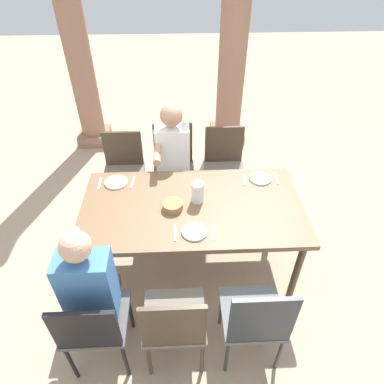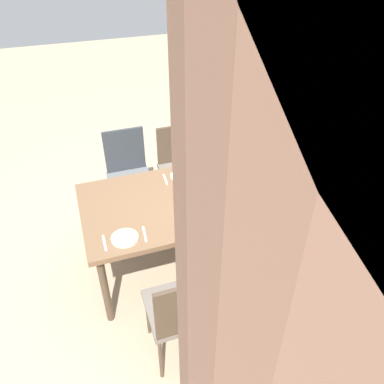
% 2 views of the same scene
% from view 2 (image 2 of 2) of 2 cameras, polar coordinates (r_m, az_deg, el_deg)
% --- Properties ---
extents(ground_plane, '(16.00, 16.00, 0.00)m').
position_cam_2_polar(ground_plane, '(3.80, 0.11, -9.80)').
color(ground_plane, tan).
extents(dining_table, '(1.88, 0.99, 0.76)m').
position_cam_2_polar(dining_table, '(3.33, 0.12, -1.48)').
color(dining_table, brown).
rests_on(dining_table, ground).
extents(chair_west_north, '(0.44, 0.44, 0.89)m').
position_cam_2_polar(chair_west_north, '(3.14, 18.42, -11.18)').
color(chair_west_north, '#6A6158').
rests_on(chair_west_north, ground).
extents(chair_west_south, '(0.44, 0.44, 0.88)m').
position_cam_2_polar(chair_west_south, '(4.35, 5.09, 5.59)').
color(chair_west_south, '#4F4F50').
rests_on(chair_west_south, ground).
extents(chair_mid_north, '(0.44, 0.44, 0.97)m').
position_cam_2_polar(chair_mid_north, '(2.87, 9.43, -13.83)').
color(chair_mid_north, '#6A6158').
rests_on(chair_mid_north, ground).
extents(chair_mid_south, '(0.44, 0.44, 0.90)m').
position_cam_2_polar(chair_mid_south, '(4.19, -1.86, 4.36)').
color(chair_mid_south, '#6A6158').
rests_on(chair_mid_south, ground).
extents(chair_east_north, '(0.44, 0.44, 0.92)m').
position_cam_2_polar(chair_east_north, '(2.74, -1.57, -17.08)').
color(chair_east_north, '#6A6158').
rests_on(chair_east_north, ground).
extents(chair_east_south, '(0.44, 0.44, 0.95)m').
position_cam_2_polar(chair_east_south, '(4.08, -9.37, 3.23)').
color(chair_east_south, '#5B5E61').
rests_on(chair_east_south, ground).
extents(diner_woman_green, '(0.35, 0.49, 1.29)m').
position_cam_2_polar(diner_woman_green, '(4.13, 6.20, 6.35)').
color(diner_woman_green, '#3F3F4C').
rests_on(diner_woman_green, ground).
extents(diner_man_white, '(0.35, 0.50, 1.30)m').
position_cam_2_polar(diner_man_white, '(2.88, 8.03, -9.16)').
color(diner_man_white, '#3F3F4C').
rests_on(diner_man_white, ground).
extents(plate_0, '(0.21, 0.21, 0.02)m').
position_cam_2_polar(plate_0, '(3.30, 13.30, -1.48)').
color(plate_0, white).
rests_on(plate_0, dining_table).
extents(fork_0, '(0.02, 0.17, 0.01)m').
position_cam_2_polar(fork_0, '(3.37, 15.49, -1.04)').
color(fork_0, silver).
rests_on(fork_0, dining_table).
extents(spoon_0, '(0.03, 0.17, 0.01)m').
position_cam_2_polar(spoon_0, '(3.23, 11.00, -2.10)').
color(spoon_0, silver).
rests_on(spoon_0, dining_table).
extents(plate_1, '(0.20, 0.20, 0.02)m').
position_cam_2_polar(plate_1, '(3.53, -1.61, 2.40)').
color(plate_1, white).
rests_on(plate_1, dining_table).
extents(fork_1, '(0.02, 0.17, 0.01)m').
position_cam_2_polar(fork_1, '(3.57, 0.70, 2.76)').
color(fork_1, silver).
rests_on(fork_1, dining_table).
extents(spoon_1, '(0.03, 0.17, 0.01)m').
position_cam_2_polar(spoon_1, '(3.50, -3.95, 1.87)').
color(spoon_1, silver).
rests_on(spoon_1, dining_table).
extents(plate_2, '(0.21, 0.21, 0.02)m').
position_cam_2_polar(plate_2, '(2.92, -9.88, -6.67)').
color(plate_2, white).
rests_on(plate_2, dining_table).
extents(fork_2, '(0.03, 0.17, 0.01)m').
position_cam_2_polar(fork_2, '(2.94, -6.99, -6.16)').
color(fork_2, silver).
rests_on(fork_2, dining_table).
extents(spoon_2, '(0.02, 0.17, 0.01)m').
position_cam_2_polar(spoon_2, '(2.92, -12.76, -7.34)').
color(spoon_2, silver).
rests_on(spoon_2, dining_table).
extents(water_pitcher, '(0.11, 0.11, 0.19)m').
position_cam_2_polar(water_pitcher, '(3.18, -0.40, -0.17)').
color(water_pitcher, white).
rests_on(water_pitcher, dining_table).
extents(bread_basket, '(0.17, 0.17, 0.06)m').
position_cam_2_polar(bread_basket, '(3.34, 2.61, 0.64)').
color(bread_basket, '#9E7547').
rests_on(bread_basket, dining_table).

